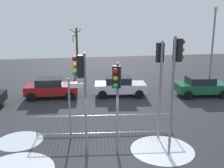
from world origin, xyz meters
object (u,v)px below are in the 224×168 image
Objects in this scene: traffic_light_mid_right at (160,68)px; direction_sign_post at (71,106)px; traffic_light_foreground_left at (82,81)px; traffic_light_mid_left at (176,70)px; car_green_mid at (201,86)px; car_red_far at (51,88)px; bare_tree_left at (77,48)px; car_white_trailing at (120,86)px; street_lamp at (213,40)px; traffic_light_rear_left at (117,89)px.

traffic_light_mid_right is 1.57× the size of direction_sign_post.
traffic_light_foreground_left is 2.20m from direction_sign_post.
car_green_mid is (5.76, 7.89, -2.91)m from traffic_light_mid_left.
bare_tree_left is at bearing 79.66° from car_red_far.
traffic_light_foreground_left is 1.10× the size of car_white_trailing.
car_red_far is at bearing 176.15° from street_lamp.
traffic_light_foreground_left reaches higher than traffic_light_rear_left.
bare_tree_left reaches higher than traffic_light_rear_left.
traffic_light_foreground_left is at bearing -92.64° from bare_tree_left.
street_lamp reaches higher than traffic_light_mid_left.
bare_tree_left is (0.89, 19.30, -0.69)m from traffic_light_foreground_left.
traffic_light_foreground_left is 1.11× the size of car_green_mid.
traffic_light_mid_right is 1.18× the size of car_white_trailing.
traffic_light_rear_left is 9.15m from car_white_trailing.
traffic_light_mid_right is at bearing 159.11° from traffic_light_mid_left.
traffic_light_mid_right reaches higher than car_white_trailing.
traffic_light_mid_right is 9.88m from car_red_far.
traffic_light_mid_left is 11.36m from car_red_far.
car_white_trailing is at bearing 84.27° from traffic_light_mid_right.
traffic_light_mid_left is 1.26× the size of car_white_trailing.
traffic_light_foreground_left is 12.14m from car_green_mid.
traffic_light_rear_left reaches higher than car_white_trailing.
traffic_light_rear_left is 9.83m from car_red_far.
traffic_light_mid_left is 2.50m from traffic_light_rear_left.
street_lamp reaches higher than traffic_light_rear_left.
bare_tree_left is (-2.84, 20.04, -1.16)m from traffic_light_mid_left.
car_white_trailing is 0.60× the size of street_lamp.
car_red_far is 0.97× the size of car_white_trailing.
traffic_light_mid_right is at bearing -7.33° from direction_sign_post.
traffic_light_mid_right is 0.71× the size of street_lamp.
car_white_trailing is 7.94m from street_lamp.
car_red_far is (-5.39, 9.56, -2.91)m from traffic_light_mid_left.
bare_tree_left reaches higher than car_white_trailing.
car_green_mid is at bearing -3.45° from car_white_trailing.
traffic_light_mid_left reaches higher than direction_sign_post.
traffic_light_rear_left is 19.58m from bare_tree_left.
traffic_light_rear_left is (1.41, -0.27, -0.31)m from traffic_light_foreground_left.
direction_sign_post is at bearing -140.30° from traffic_light_mid_left.
car_red_far is (-1.23, 7.30, -0.92)m from direction_sign_post.
traffic_light_foreground_left is 1.13× the size of car_red_far.
car_white_trailing is (2.04, 8.66, -2.13)m from traffic_light_rear_left.
traffic_light_foreground_left is 0.65× the size of street_lamp.
car_white_trailing is at bearing 176.86° from street_lamp.
direction_sign_post is 11.45m from car_green_mid.
car_red_far is 0.82× the size of bare_tree_left.
bare_tree_left reaches higher than car_red_far.
traffic_light_foreground_left is 9.40m from car_white_trailing.
car_red_far is at bearing -47.69° from traffic_light_rear_left.
traffic_light_mid_left is 1.27× the size of traffic_light_rear_left.
car_white_trailing is 6.17m from car_green_mid.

